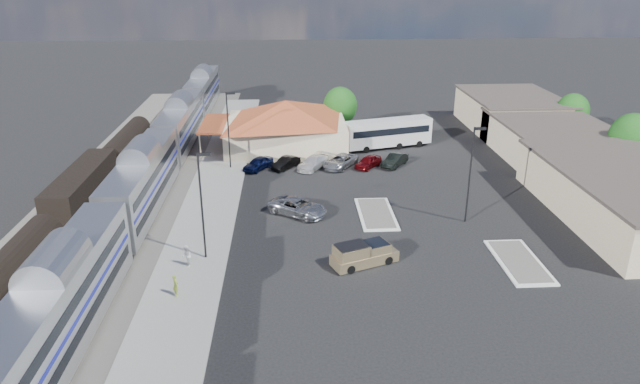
{
  "coord_description": "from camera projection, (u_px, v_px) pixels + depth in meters",
  "views": [
    {
      "loc": [
        -4.06,
        -47.14,
        22.03
      ],
      "look_at": [
        -1.4,
        1.06,
        2.8
      ],
      "focal_mm": 32.0,
      "sensor_mm": 36.0,
      "label": 1
    }
  ],
  "objects": [
    {
      "name": "passenger_train",
      "position": [
        143.0,
        183.0,
        53.82
      ],
      "size": [
        3.0,
        104.0,
        5.55
      ],
      "color": "silver",
      "rests_on": "ground"
    },
    {
      "name": "parked_car_c",
      "position": [
        313.0,
        163.0,
        66.19
      ],
      "size": [
        4.43,
        5.26,
        1.44
      ],
      "primitive_type": "imported",
      "rotation": [
        0.0,
        0.0,
        -0.59
      ],
      "color": "white",
      "rests_on": "ground"
    },
    {
      "name": "freight_cars",
      "position": [
        83.0,
        191.0,
        54.64
      ],
      "size": [
        2.8,
        46.0,
        4.0
      ],
      "color": "black",
      "rests_on": "ground"
    },
    {
      "name": "railbed",
      "position": [
        126.0,
        196.0,
        58.41
      ],
      "size": [
        16.0,
        100.0,
        0.12
      ],
      "primitive_type": "cube",
      "color": "#4C4944",
      "rests_on": "ground"
    },
    {
      "name": "person_a",
      "position": [
        176.0,
        285.0,
        40.25
      ],
      "size": [
        0.59,
        0.7,
        1.64
      ],
      "primitive_type": "imported",
      "rotation": [
        0.0,
        0.0,
        1.97
      ],
      "color": "#9DB739",
      "rests_on": "platform"
    },
    {
      "name": "platform",
      "position": [
        212.0,
        201.0,
        57.0
      ],
      "size": [
        5.5,
        92.0,
        0.18
      ],
      "primitive_type": "cube",
      "color": "gray",
      "rests_on": "ground"
    },
    {
      "name": "lamp_lot",
      "position": [
        472.0,
        167.0,
        50.73
      ],
      "size": [
        1.08,
        0.25,
        9.0
      ],
      "color": "black",
      "rests_on": "ground"
    },
    {
      "name": "person_b",
      "position": [
        186.0,
        256.0,
        44.18
      ],
      "size": [
        0.9,
        1.02,
        1.75
      ],
      "primitive_type": "imported",
      "rotation": [
        0.0,
        0.0,
        -1.24
      ],
      "color": "white",
      "rests_on": "platform"
    },
    {
      "name": "parked_car_d",
      "position": [
        341.0,
        161.0,
        66.63
      ],
      "size": [
        4.93,
        5.61,
        1.44
      ],
      "primitive_type": "imported",
      "rotation": [
        0.0,
        0.0,
        -0.61
      ],
      "color": "gray",
      "rests_on": "ground"
    },
    {
      "name": "station_depot",
      "position": [
        285.0,
        124.0,
        72.96
      ],
      "size": [
        18.35,
        12.24,
        6.2
      ],
      "color": "beige",
      "rests_on": "ground"
    },
    {
      "name": "parked_car_e",
      "position": [
        368.0,
        162.0,
        66.53
      ],
      "size": [
        3.83,
        4.17,
        1.38
      ],
      "primitive_type": "imported",
      "rotation": [
        0.0,
        0.0,
        -0.69
      ],
      "color": "maroon",
      "rests_on": "ground"
    },
    {
      "name": "buildings_east",
      "position": [
        567.0,
        149.0,
        65.93
      ],
      "size": [
        14.4,
        51.4,
        4.8
      ],
      "color": "#C6B28C",
      "rests_on": "ground"
    },
    {
      "name": "lamp_plat_s",
      "position": [
        202.0,
        198.0,
        43.99
      ],
      "size": [
        1.08,
        0.25,
        9.0
      ],
      "color": "black",
      "rests_on": "ground"
    },
    {
      "name": "traffic_island_south",
      "position": [
        376.0,
        214.0,
        54.11
      ],
      "size": [
        3.3,
        7.5,
        0.21
      ],
      "color": "silver",
      "rests_on": "ground"
    },
    {
      "name": "coach_bus",
      "position": [
        388.0,
        132.0,
        73.24
      ],
      "size": [
        11.75,
        5.56,
        3.69
      ],
      "rotation": [
        0.0,
        0.0,
        1.85
      ],
      "color": "white",
      "rests_on": "ground"
    },
    {
      "name": "parked_car_b",
      "position": [
        286.0,
        163.0,
        66.33
      ],
      "size": [
        3.52,
        4.01,
        1.31
      ],
      "primitive_type": "imported",
      "rotation": [
        0.0,
        0.0,
        -0.65
      ],
      "color": "black",
      "rests_on": "ground"
    },
    {
      "name": "traffic_island_north",
      "position": [
        519.0,
        261.0,
        45.35
      ],
      "size": [
        3.3,
        7.5,
        0.21
      ],
      "color": "silver",
      "rests_on": "ground"
    },
    {
      "name": "pickup_truck",
      "position": [
        364.0,
        254.0,
        44.88
      ],
      "size": [
        5.61,
        3.77,
        1.82
      ],
      "rotation": [
        0.0,
        0.0,
        1.96
      ],
      "color": "tan",
      "rests_on": "ground"
    },
    {
      "name": "tree_east_b",
      "position": [
        632.0,
        137.0,
        63.4
      ],
      "size": [
        4.94,
        4.94,
        6.96
      ],
      "color": "#382314",
      "rests_on": "ground"
    },
    {
      "name": "lamp_plat_n",
      "position": [
        229.0,
        124.0,
        64.4
      ],
      "size": [
        1.08,
        0.25,
        9.0
      ],
      "color": "black",
      "rests_on": "ground"
    },
    {
      "name": "tree_depot",
      "position": [
        340.0,
        106.0,
        78.58
      ],
      "size": [
        4.71,
        4.71,
        6.63
      ],
      "color": "#382314",
      "rests_on": "ground"
    },
    {
      "name": "ground",
      "position": [
        336.0,
        224.0,
        52.09
      ],
      "size": [
        280.0,
        280.0,
        0.0
      ],
      "primitive_type": "plane",
      "color": "black",
      "rests_on": "ground"
    },
    {
      "name": "suv",
      "position": [
        298.0,
        207.0,
        53.84
      ],
      "size": [
        6.2,
        5.44,
        1.59
      ],
      "primitive_type": "imported",
      "rotation": [
        0.0,
        0.0,
        0.96
      ],
      "color": "#9EA1A6",
      "rests_on": "ground"
    },
    {
      "name": "parked_car_a",
      "position": [
        258.0,
        163.0,
        65.86
      ],
      "size": [
        3.85,
        4.47,
        1.45
      ],
      "primitive_type": "imported",
      "rotation": [
        0.0,
        0.0,
        -0.61
      ],
      "color": "#0C153F",
      "rests_on": "ground"
    },
    {
      "name": "parked_car_f",
      "position": [
        395.0,
        160.0,
        66.96
      ],
      "size": [
        3.82,
        4.47,
        1.45
      ],
      "primitive_type": "imported",
      "rotation": [
        0.0,
        0.0,
        -0.62
      ],
      "color": "black",
      "rests_on": "ground"
    },
    {
      "name": "tree_east_c",
      "position": [
        572.0,
        112.0,
        76.56
      ],
      "size": [
        4.41,
        4.41,
        6.21
      ],
      "color": "#382314",
      "rests_on": "ground"
    }
  ]
}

